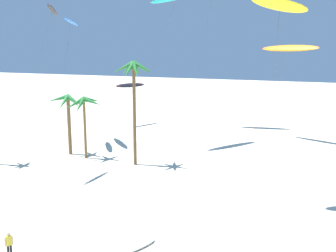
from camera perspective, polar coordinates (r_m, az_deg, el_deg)
palm_tree_1 at (r=48.68m, az=-13.92°, el=2.67°), size 4.44×4.34×7.18m
palm_tree_2 at (r=42.72m, az=-4.77°, el=6.71°), size 4.48×4.18×11.19m
palm_tree_3 at (r=46.48m, az=-11.66°, el=2.70°), size 4.13×4.46×7.13m
flying_kite_2 at (r=53.56m, az=-15.92°, el=15.35°), size 4.03×10.77×17.80m
flying_kite_4 at (r=32.68m, az=15.41°, el=16.06°), size 4.58×8.40×16.58m
flying_kite_6 at (r=54.84m, az=-13.48°, el=14.03°), size 5.64×8.72×16.62m
flying_kite_9 at (r=56.41m, az=16.67°, el=10.42°), size 7.93×11.70×12.93m
flying_kite_10 at (r=65.76m, az=-5.30°, el=5.72°), size 3.48×6.45×6.87m
grounded_kite_0 at (r=26.53m, az=-7.63°, el=-17.14°), size 4.38×5.91×0.27m
person_near_left at (r=27.30m, az=-21.40°, el=-15.14°), size 0.32×0.45×1.70m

